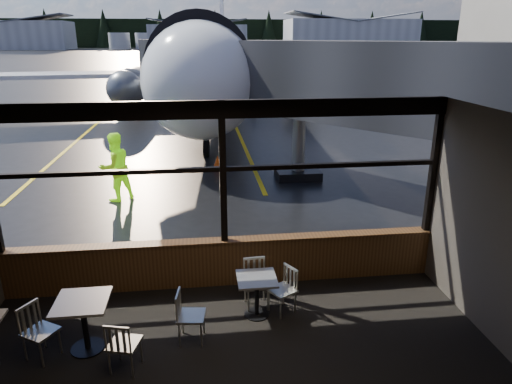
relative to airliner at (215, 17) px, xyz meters
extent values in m
plane|color=black|center=(-0.82, 97.61, -5.67)|extent=(520.00, 520.00, 0.00)
cube|color=#38332D|center=(-0.82, -25.39, -2.17)|extent=(8.00, 6.00, 0.04)
cube|color=#4C2D17|center=(-0.82, -22.39, -5.22)|extent=(8.00, 0.28, 0.90)
cube|color=black|center=(-0.82, -22.39, -2.32)|extent=(8.00, 0.18, 0.30)
cube|color=black|center=(-0.82, -22.39, -3.47)|extent=(0.12, 0.12, 2.60)
cube|color=black|center=(3.13, -22.39, -3.47)|extent=(0.12, 0.12, 2.60)
cube|color=black|center=(-0.82, -22.39, -3.37)|extent=(8.00, 0.10, 0.08)
imported|color=#BFF219|center=(-3.65, -17.21, -4.69)|extent=(1.22, 1.18, 1.97)
cone|color=#FF4408|center=(-0.62, -14.32, -5.42)|extent=(0.37, 0.37, 0.51)
cone|color=#F45607|center=(-4.84, -2.49, -5.41)|extent=(0.38, 0.38, 0.53)
cylinder|color=silver|center=(-30.82, 159.61, -2.67)|extent=(8.00, 8.00, 6.00)
cylinder|color=silver|center=(-20.82, 159.61, -2.67)|extent=(8.00, 8.00, 6.00)
cylinder|color=silver|center=(-10.82, 159.61, -2.67)|extent=(8.00, 8.00, 6.00)
cube|color=black|center=(-0.82, 187.61, 0.33)|extent=(360.00, 3.00, 12.00)
camera|label=1|loc=(-1.19, -30.15, -1.16)|focal=32.00mm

